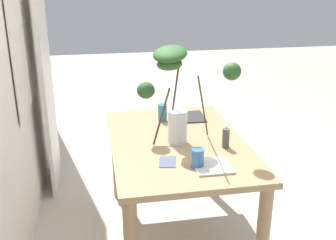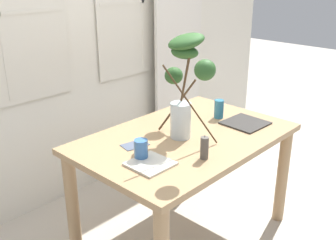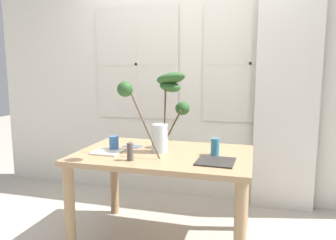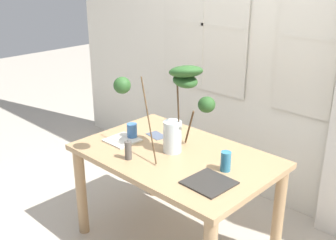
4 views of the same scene
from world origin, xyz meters
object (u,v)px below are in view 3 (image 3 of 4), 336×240
(plate_square_right, at_px, (215,161))
(pillar_candle, at_px, (130,152))
(dining_table, at_px, (164,168))
(plate_square_left, at_px, (108,152))
(drinking_glass_blue_right, at_px, (215,147))
(vase_with_branches, at_px, (164,106))
(drinking_glass_blue_left, at_px, (114,143))

(plate_square_right, distance_m, pillar_candle, 0.60)
(dining_table, xyz_separation_m, plate_square_left, (-0.42, -0.12, 0.13))
(plate_square_left, bearing_deg, dining_table, 15.61)
(dining_table, xyz_separation_m, drinking_glass_blue_right, (0.39, 0.03, 0.19))
(vase_with_branches, bearing_deg, plate_square_right, -23.26)
(drinking_glass_blue_right, bearing_deg, dining_table, -174.99)
(drinking_glass_blue_left, relative_size, plate_square_left, 0.53)
(dining_table, height_order, drinking_glass_blue_left, drinking_glass_blue_left)
(vase_with_branches, bearing_deg, plate_square_left, -162.27)
(drinking_glass_blue_right, xyz_separation_m, plate_square_right, (0.03, -0.20, -0.06))
(dining_table, distance_m, plate_square_right, 0.47)
(dining_table, distance_m, drinking_glass_blue_right, 0.44)
(plate_square_left, relative_size, pillar_candle, 1.54)
(plate_square_right, bearing_deg, pillar_candle, -168.91)
(vase_with_branches, distance_m, pillar_candle, 0.46)
(plate_square_left, bearing_deg, pillar_candle, -32.47)
(vase_with_branches, bearing_deg, drinking_glass_blue_left, -173.07)
(dining_table, relative_size, pillar_candle, 9.65)
(dining_table, relative_size, drinking_glass_blue_left, 11.75)
(dining_table, distance_m, drinking_glass_blue_left, 0.45)
(drinking_glass_blue_right, height_order, plate_square_left, drinking_glass_blue_right)
(vase_with_branches, height_order, plate_square_left, vase_with_branches)
(vase_with_branches, relative_size, plate_square_right, 2.53)
(plate_square_right, bearing_deg, vase_with_branches, 156.74)
(plate_square_right, bearing_deg, dining_table, 158.65)
(vase_with_branches, bearing_deg, pillar_candle, -119.16)
(drinking_glass_blue_left, relative_size, drinking_glass_blue_right, 0.89)
(dining_table, xyz_separation_m, vase_with_branches, (-0.00, 0.02, 0.49))
(dining_table, xyz_separation_m, drinking_glass_blue_left, (-0.41, -0.03, 0.18))
(drinking_glass_blue_left, height_order, plate_square_left, drinking_glass_blue_left)
(drinking_glass_blue_left, relative_size, pillar_candle, 0.82)
(pillar_candle, bearing_deg, vase_with_branches, 60.84)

